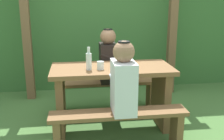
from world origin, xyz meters
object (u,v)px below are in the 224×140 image
(bench_near, at_px, (119,122))
(person_black_coat, at_px, (108,58))
(drinking_glass, at_px, (100,65))
(person_white_shirt, at_px, (123,80))
(bottle_left, at_px, (122,57))
(picnic_table, at_px, (112,87))
(bottle_right, at_px, (89,61))
(bench_far, at_px, (107,89))

(bench_near, height_order, person_black_coat, person_black_coat)
(bench_near, xyz_separation_m, drinking_glass, (-0.14, 0.42, 0.50))
(bench_near, height_order, person_white_shirt, person_white_shirt)
(person_white_shirt, xyz_separation_m, bottle_left, (0.09, 0.61, 0.09))
(drinking_glass, bearing_deg, picnic_table, 32.80)
(bottle_left, bearing_deg, person_black_coat, 106.07)
(bench_near, bearing_deg, bottle_left, 77.54)
(bottle_right, bearing_deg, picnic_table, 18.24)
(picnic_table, distance_m, bottle_left, 0.37)
(bottle_left, height_order, bottle_right, bottle_right)
(person_white_shirt, relative_size, drinking_glass, 7.78)
(bench_far, height_order, person_white_shirt, person_white_shirt)
(bench_near, bearing_deg, person_white_shirt, 4.43)
(person_black_coat, bearing_deg, person_white_shirt, -88.56)
(picnic_table, xyz_separation_m, bottle_left, (0.14, 0.10, 0.33))
(picnic_table, relative_size, person_black_coat, 1.95)
(drinking_glass, bearing_deg, bottle_left, 34.52)
(bench_far, relative_size, bottle_right, 5.46)
(bottle_left, relative_size, bottle_right, 0.88)
(bench_far, bearing_deg, bottle_left, -71.90)
(picnic_table, xyz_separation_m, person_white_shirt, (0.04, -0.51, 0.24))
(picnic_table, distance_m, bench_near, 0.56)
(picnic_table, height_order, person_white_shirt, person_white_shirt)
(bench_far, xyz_separation_m, bottle_right, (-0.27, -0.60, 0.56))
(picnic_table, relative_size, bench_far, 1.00)
(person_black_coat, height_order, bottle_right, person_black_coat)
(bottle_left, bearing_deg, bottle_right, -155.09)
(bottle_right, bearing_deg, bench_near, -57.59)
(bench_near, distance_m, bench_far, 1.03)
(bench_near, xyz_separation_m, bottle_left, (0.14, 0.61, 0.54))
(bench_near, xyz_separation_m, bottle_right, (-0.27, 0.43, 0.56))
(bench_far, height_order, bottle_left, bottle_left)
(person_white_shirt, relative_size, bottle_left, 3.18)
(bench_near, bearing_deg, picnic_table, 90.00)
(person_black_coat, distance_m, bottle_right, 0.67)
(picnic_table, xyz_separation_m, bench_near, (0.00, -0.52, -0.21))
(person_black_coat, relative_size, bottle_right, 2.81)
(picnic_table, distance_m, drinking_glass, 0.34)
(bench_far, bearing_deg, bottle_right, -114.11)
(bench_far, bearing_deg, person_black_coat, -10.97)
(bench_far, bearing_deg, picnic_table, -90.00)
(person_black_coat, relative_size, drinking_glass, 7.78)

